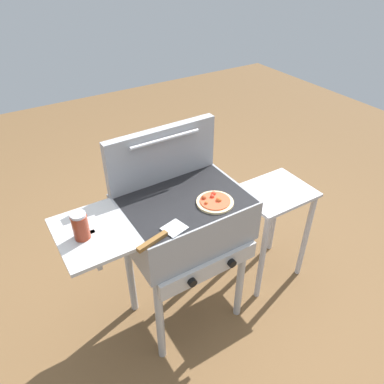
% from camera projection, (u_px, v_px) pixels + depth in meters
% --- Properties ---
extents(ground_plane, '(8.00, 8.00, 0.00)m').
position_uv_depth(ground_plane, '(185.00, 310.00, 2.37)').
color(ground_plane, brown).
extents(grill, '(0.96, 0.53, 0.90)m').
position_uv_depth(grill, '(182.00, 221.00, 1.93)').
color(grill, gray).
rests_on(grill, ground_plane).
extents(grill_lid_open, '(0.63, 0.08, 0.30)m').
position_uv_depth(grill_lid_open, '(162.00, 154.00, 1.91)').
color(grill_lid_open, gray).
rests_on(grill_lid_open, grill).
extents(pizza_pepperoni, '(0.19, 0.19, 0.04)m').
position_uv_depth(pizza_pepperoni, '(215.00, 201.00, 1.81)').
color(pizza_pepperoni, beige).
rests_on(pizza_pepperoni, grill).
extents(sauce_jar, '(0.07, 0.07, 0.13)m').
position_uv_depth(sauce_jar, '(80.00, 226.00, 1.58)').
color(sauce_jar, maroon).
rests_on(sauce_jar, grill).
extents(spatula, '(0.27, 0.12, 0.02)m').
position_uv_depth(spatula, '(162.00, 236.00, 1.61)').
color(spatula, '#B7BABF').
rests_on(spatula, grill).
extents(prep_table, '(0.44, 0.36, 0.70)m').
position_uv_depth(prep_table, '(272.00, 215.00, 2.37)').
color(prep_table, '#B2B2B7').
rests_on(prep_table, ground_plane).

